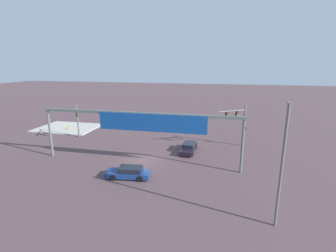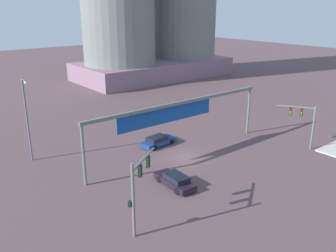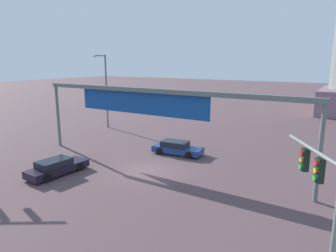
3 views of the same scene
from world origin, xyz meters
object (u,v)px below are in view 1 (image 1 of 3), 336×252
traffic_signal_opposite_side (238,120)px  fire_hydrant_on_curb (68,127)px  traffic_signal_near_corner (77,116)px  streetlamp_curved_arm (282,159)px  sedan_car_approaching (189,148)px  sedan_car_waiting_far (129,173)px

traffic_signal_opposite_side → fire_hydrant_on_curb: bearing=-39.4°
traffic_signal_near_corner → traffic_signal_opposite_side: traffic_signal_opposite_side is taller
traffic_signal_near_corner → streetlamp_curved_arm: (-26.38, 16.36, 1.51)m
traffic_signal_near_corner → fire_hydrant_on_curb: 7.39m
traffic_signal_near_corner → streetlamp_curved_arm: size_ratio=0.57×
traffic_signal_near_corner → fire_hydrant_on_curb: bearing=-164.0°
sedan_car_approaching → fire_hydrant_on_curb: sedan_car_approaching is taller
traffic_signal_near_corner → sedan_car_approaching: size_ratio=1.12×
streetlamp_curved_arm → traffic_signal_opposite_side: bearing=13.2°
traffic_signal_opposite_side → sedan_car_approaching: 8.16m
streetlamp_curved_arm → sedan_car_waiting_far: (13.56, -5.02, -4.66)m
traffic_signal_opposite_side → sedan_car_waiting_far: traffic_signal_opposite_side is taller
traffic_signal_near_corner → streetlamp_curved_arm: 31.08m
traffic_signal_opposite_side → sedan_car_waiting_far: (11.57, 12.88, -3.31)m
traffic_signal_near_corner → traffic_signal_opposite_side: size_ratio=0.90×
traffic_signal_near_corner → streetlamp_curved_arm: streetlamp_curved_arm is taller
sedan_car_approaching → traffic_signal_near_corner: bearing=-93.8°
streetlamp_curved_arm → traffic_signal_near_corner: bearing=65.0°
sedan_car_approaching → sedan_car_waiting_far: bearing=-25.7°
streetlamp_curved_arm → sedan_car_waiting_far: 15.19m
traffic_signal_near_corner → streetlamp_curved_arm: bearing=26.6°
traffic_signal_near_corner → traffic_signal_opposite_side: 24.44m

